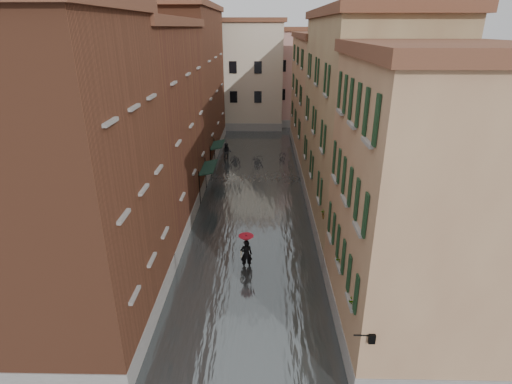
{
  "coord_description": "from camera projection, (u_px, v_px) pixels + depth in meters",
  "views": [
    {
      "loc": [
        0.75,
        -16.36,
        12.46
      ],
      "look_at": [
        0.3,
        6.48,
        3.0
      ],
      "focal_mm": 28.0,
      "sensor_mm": 36.0,
      "label": 1
    }
  ],
  "objects": [
    {
      "name": "building_left_near",
      "position": [
        67.0,
        191.0,
        15.68
      ],
      "size": [
        6.0,
        8.0,
        13.0
      ],
      "primitive_type": "cube",
      "color": "brown",
      "rests_on": "ground"
    },
    {
      "name": "building_left_far",
      "position": [
        186.0,
        87.0,
        39.51
      ],
      "size": [
        6.0,
        16.0,
        14.0
      ],
      "primitive_type": "cube",
      "color": "brown",
      "rests_on": "ground"
    },
    {
      "name": "building_right_mid",
      "position": [
        361.0,
        127.0,
        25.59
      ],
      "size": [
        6.0,
        14.0,
        13.0
      ],
      "primitive_type": "cube",
      "color": "tan",
      "rests_on": "ground"
    },
    {
      "name": "pedestrian_main",
      "position": [
        246.0,
        250.0,
        21.81
      ],
      "size": [
        0.85,
        0.85,
        2.06
      ],
      "color": "black",
      "rests_on": "ground"
    },
    {
      "name": "awning_near",
      "position": [
        208.0,
        168.0,
        30.49
      ],
      "size": [
        1.09,
        3.33,
        2.8
      ],
      "color": "black",
      "rests_on": "ground"
    },
    {
      "name": "floodwater",
      "position": [
        254.0,
        194.0,
        31.86
      ],
      "size": [
        10.0,
        60.0,
        0.2
      ],
      "primitive_type": "cube",
      "color": "#464C4E",
      "rests_on": "ground"
    },
    {
      "name": "ground",
      "position": [
        248.0,
        297.0,
        19.89
      ],
      "size": [
        120.0,
        120.0,
        0.0
      ],
      "primitive_type": "plane",
      "color": "#5D5D5F",
      "rests_on": "ground"
    },
    {
      "name": "wall_lantern",
      "position": [
        371.0,
        338.0,
        13.12
      ],
      "size": [
        0.71,
        0.22,
        0.35
      ],
      "color": "black",
      "rests_on": "ground"
    },
    {
      "name": "building_end_cream",
      "position": [
        236.0,
        76.0,
        52.56
      ],
      "size": [
        12.0,
        9.0,
        13.0
      ],
      "primitive_type": "cube",
      "color": "beige",
      "rests_on": "ground"
    },
    {
      "name": "building_left_mid",
      "position": [
        145.0,
        130.0,
        25.94
      ],
      "size": [
        6.0,
        14.0,
        12.5
      ],
      "primitive_type": "cube",
      "color": "#58311B",
      "rests_on": "ground"
    },
    {
      "name": "building_right_far",
      "position": [
        327.0,
        100.0,
        39.73
      ],
      "size": [
        6.0,
        16.0,
        11.5
      ],
      "primitive_type": "cube",
      "color": "#966D4D",
      "rests_on": "ground"
    },
    {
      "name": "window_planters",
      "position": [
        340.0,
        248.0,
        17.47
      ],
      "size": [
        0.59,
        8.42,
        0.84
      ],
      "color": "brown",
      "rests_on": "ground"
    },
    {
      "name": "building_end_pink",
      "position": [
        303.0,
        78.0,
        54.43
      ],
      "size": [
        10.0,
        9.0,
        12.0
      ],
      "primitive_type": "cube",
      "color": "tan",
      "rests_on": "ground"
    },
    {
      "name": "awning_far",
      "position": [
        217.0,
        146.0,
        36.37
      ],
      "size": [
        1.09,
        2.95,
        2.8
      ],
      "color": "black",
      "rests_on": "ground"
    },
    {
      "name": "pedestrian_far",
      "position": [
        227.0,
        152.0,
        39.8
      ],
      "size": [
        0.96,
        0.79,
        1.83
      ],
      "primitive_type": "imported",
      "rotation": [
        0.0,
        0.0,
        0.11
      ],
      "color": "black",
      "rests_on": "ground"
    },
    {
      "name": "building_right_near",
      "position": [
        422.0,
        211.0,
        15.72
      ],
      "size": [
        6.0,
        8.0,
        11.5
      ],
      "primitive_type": "cube",
      "color": "#966D4D",
      "rests_on": "ground"
    }
  ]
}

